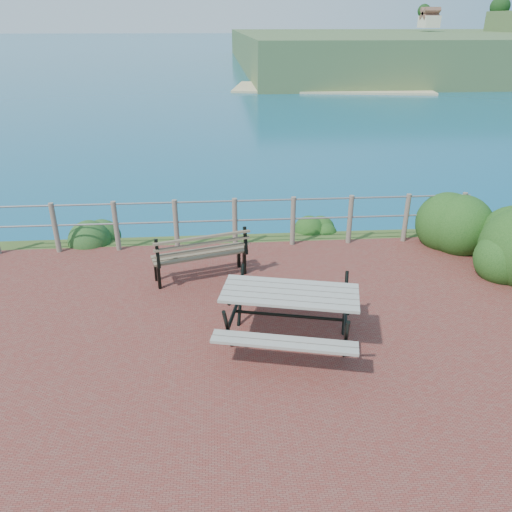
{
  "coord_description": "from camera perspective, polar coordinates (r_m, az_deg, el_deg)",
  "views": [
    {
      "loc": [
        -0.3,
        -5.79,
        4.11
      ],
      "look_at": [
        0.26,
        1.3,
        0.75
      ],
      "focal_mm": 35.0,
      "sensor_mm": 36.0,
      "label": 1
    }
  ],
  "objects": [
    {
      "name": "safety_railing",
      "position": [
        9.81,
        -2.43,
        4.11
      ],
      "size": [
        9.4,
        0.1,
        1.0
      ],
      "color": "#6B5B4C",
      "rests_on": "ground"
    },
    {
      "name": "shrub_lip_west",
      "position": [
        10.98,
        -17.76,
        2.03
      ],
      "size": [
        0.87,
        0.87,
        0.65
      ],
      "primitive_type": "ellipsoid",
      "color": "#1B4A1F",
      "rests_on": "ground"
    },
    {
      "name": "shrub_lip_east",
      "position": [
        11.06,
        6.65,
        3.28
      ],
      "size": [
        0.69,
        0.69,
        0.41
      ],
      "primitive_type": "ellipsoid",
      "color": "#143C12",
      "rests_on": "ground"
    },
    {
      "name": "shrub_right_edge",
      "position": [
        10.93,
        22.24,
        1.21
      ],
      "size": [
        1.26,
        1.26,
        1.8
      ],
      "primitive_type": "ellipsoid",
      "color": "#143C12",
      "rests_on": "ground"
    },
    {
      "name": "park_bench",
      "position": [
        8.6,
        -6.47,
        1.08
      ],
      "size": [
        1.69,
        0.85,
        0.92
      ],
      "rotation": [
        0.0,
        0.0,
        0.28
      ],
      "color": "brown",
      "rests_on": "ground"
    },
    {
      "name": "ocean",
      "position": [
        205.83,
        -4.79,
        24.04
      ],
      "size": [
        1200.0,
        1200.0,
        0.0
      ],
      "primitive_type": "plane",
      "color": "#15677E",
      "rests_on": "ground"
    },
    {
      "name": "picnic_table",
      "position": [
        6.92,
        3.84,
        -6.27
      ],
      "size": [
        1.97,
        1.57,
        0.78
      ],
      "rotation": [
        0.0,
        0.0,
        -0.23
      ],
      "color": "gray",
      "rests_on": "ground"
    },
    {
      "name": "shrub_right_front",
      "position": [
        10.25,
        27.14,
        -1.33
      ],
      "size": [
        1.45,
        1.45,
        2.06
      ],
      "primitive_type": "ellipsoid",
      "color": "#143C12",
      "rests_on": "ground"
    },
    {
      "name": "ground",
      "position": [
        7.11,
        -1.26,
        -10.05
      ],
      "size": [
        10.0,
        7.0,
        0.12
      ],
      "primitive_type": "cube",
      "color": "brown",
      "rests_on": "ground"
    }
  ]
}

